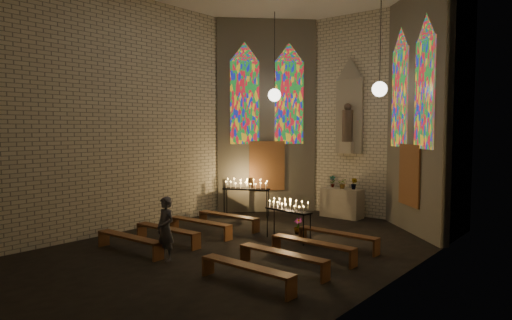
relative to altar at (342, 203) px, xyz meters
The scene contains 18 objects.
floor 5.47m from the altar, 90.00° to the right, with size 12.00×12.00×0.00m, color black.
room 3.83m from the altar, 90.00° to the right, with size 8.22×12.43×7.00m.
altar is the anchor object (origin of this frame).
flower_vase_left 0.83m from the altar, 167.34° to the left, with size 0.22×0.15×0.42m, color #4C723F.
flower_vase_center 0.67m from the altar, 33.36° to the right, with size 0.31×0.27×0.35m, color #4C723F.
flower_vase_right 0.82m from the altar, ahead, with size 0.22×0.18×0.40m, color #4C723F.
aisle_flower_pot 3.04m from the altar, 85.87° to the right, with size 0.25×0.25×0.45m, color #4C723F.
votive_stand_left 3.35m from the altar, 146.00° to the right, with size 1.65×1.04×1.20m.
votive_stand_right 3.90m from the altar, 83.42° to the right, with size 1.48×0.55×1.06m.
pew_left_0 4.18m from the altar, 116.92° to the right, with size 2.21×0.36×0.42m.
pew_right_0 4.18m from the altar, 63.08° to the right, with size 2.21×0.36×0.42m.
pew_left_1 5.28m from the altar, 111.01° to the right, with size 2.21×0.36×0.42m.
pew_right_1 5.28m from the altar, 68.99° to the right, with size 2.21×0.36×0.42m.
pew_left_2 6.41m from the altar, 107.16° to the right, with size 2.21×0.36×0.42m.
pew_right_2 6.41m from the altar, 72.84° to the right, with size 2.21×0.36×0.42m.
pew_left_3 7.56m from the altar, 104.48° to the right, with size 2.21×0.36×0.42m.
pew_right_3 7.56m from the altar, 75.52° to the right, with size 2.21×0.36×0.42m.
visitor 7.21m from the altar, 95.52° to the right, with size 0.54×0.36×1.49m, color #45454E.
Camera 1 is at (7.50, -8.50, 3.07)m, focal length 32.00 mm.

